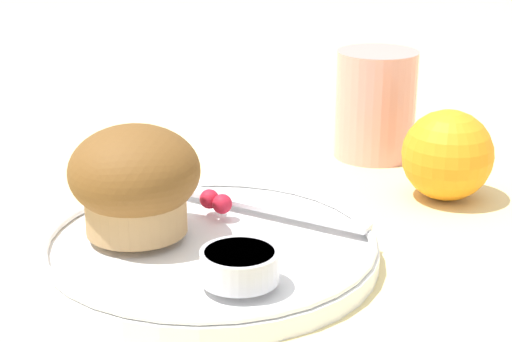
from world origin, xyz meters
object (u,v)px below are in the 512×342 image
Objects in this scene: orange_fruit at (447,155)px; juice_glass at (376,104)px; muffin at (135,180)px; butter_knife at (267,207)px.

juice_glass is at bearing 157.01° from orange_fruit.
juice_glass is (-0.11, 0.05, 0.01)m from orange_fruit.
butter_knife is (0.04, 0.10, -0.04)m from muffin.
butter_knife is 0.17m from orange_fruit.
orange_fruit is 0.12m from juice_glass.
butter_knife is 2.16× the size of orange_fruit.
juice_glass is at bearing 90.87° from butter_knife.
orange_fruit reaches higher than butter_knife.
butter_knife is 1.61× the size of juice_glass.
orange_fruit is 0.74× the size of juice_glass.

